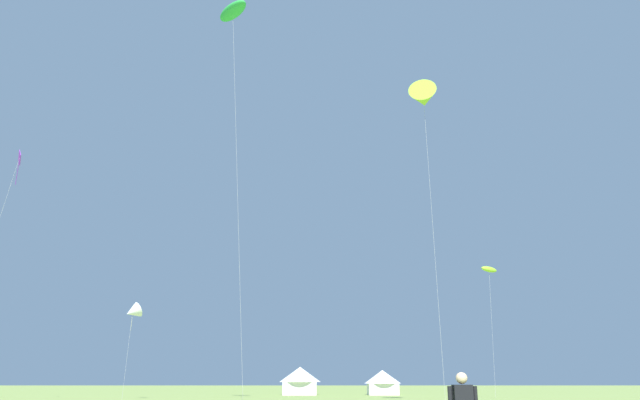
{
  "coord_description": "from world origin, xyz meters",
  "views": [
    {
      "loc": [
        0.09,
        -5.39,
        1.58
      ],
      "look_at": [
        0.0,
        32.0,
        12.93
      ],
      "focal_mm": 33.42,
      "sensor_mm": 36.0,
      "label": 1
    }
  ],
  "objects_px": {
    "kite_lime_parafoil": "(491,269)",
    "kite_white_delta": "(134,312)",
    "kite_lime_delta": "(425,98)",
    "festival_tent_left": "(302,379)",
    "kite_purple_diamond": "(18,169)",
    "kite_green_parafoil": "(234,12)",
    "festival_tent_center": "(384,381)"
  },
  "relations": [
    {
      "from": "kite_lime_parafoil",
      "to": "kite_white_delta",
      "type": "distance_m",
      "value": 35.65
    },
    {
      "from": "kite_lime_delta",
      "to": "festival_tent_left",
      "type": "xyz_separation_m",
      "value": [
        -10.42,
        28.0,
        -21.18
      ]
    },
    {
      "from": "kite_lime_parafoil",
      "to": "kite_purple_diamond",
      "type": "xyz_separation_m",
      "value": [
        -43.52,
        -13.85,
        6.12
      ]
    },
    {
      "from": "kite_green_parafoil",
      "to": "kite_purple_diamond",
      "type": "distance_m",
      "value": 22.81
    },
    {
      "from": "kite_lime_parafoil",
      "to": "kite_purple_diamond",
      "type": "relative_size",
      "value": 0.64
    },
    {
      "from": "kite_lime_delta",
      "to": "kite_white_delta",
      "type": "bearing_deg",
      "value": 155.44
    },
    {
      "from": "kite_lime_parafoil",
      "to": "kite_white_delta",
      "type": "xyz_separation_m",
      "value": [
        -34.43,
        -7.66,
        -5.2
      ]
    },
    {
      "from": "kite_lime_delta",
      "to": "kite_purple_diamond",
      "type": "bearing_deg",
      "value": 171.31
    },
    {
      "from": "kite_lime_parafoil",
      "to": "kite_lime_delta",
      "type": "bearing_deg",
      "value": -116.5
    },
    {
      "from": "kite_lime_delta",
      "to": "kite_lime_parafoil",
      "type": "bearing_deg",
      "value": 63.5
    },
    {
      "from": "kite_lime_parafoil",
      "to": "festival_tent_left",
      "type": "distance_m",
      "value": 24.43
    },
    {
      "from": "kite_white_delta",
      "to": "festival_tent_left",
      "type": "bearing_deg",
      "value": 48.86
    },
    {
      "from": "kite_green_parafoil",
      "to": "festival_tent_left",
      "type": "distance_m",
      "value": 40.45
    },
    {
      "from": "kite_green_parafoil",
      "to": "festival_tent_center",
      "type": "distance_m",
      "value": 42.8
    },
    {
      "from": "kite_white_delta",
      "to": "festival_tent_center",
      "type": "distance_m",
      "value": 29.69
    },
    {
      "from": "kite_lime_parafoil",
      "to": "festival_tent_left",
      "type": "xyz_separation_m",
      "value": [
        -19.91,
        8.96,
        -10.96
      ]
    },
    {
      "from": "kite_lime_parafoil",
      "to": "kite_white_delta",
      "type": "bearing_deg",
      "value": -167.46
    },
    {
      "from": "kite_lime_delta",
      "to": "festival_tent_left",
      "type": "bearing_deg",
      "value": 110.4
    },
    {
      "from": "festival_tent_center",
      "to": "kite_lime_delta",
      "type": "bearing_deg",
      "value": -87.85
    },
    {
      "from": "kite_lime_delta",
      "to": "kite_green_parafoil",
      "type": "bearing_deg",
      "value": 175.61
    },
    {
      "from": "kite_green_parafoil",
      "to": "kite_white_delta",
      "type": "relative_size",
      "value": 3.87
    },
    {
      "from": "kite_white_delta",
      "to": "festival_tent_center",
      "type": "height_order",
      "value": "kite_white_delta"
    },
    {
      "from": "kite_lime_delta",
      "to": "festival_tent_left",
      "type": "distance_m",
      "value": 36.62
    },
    {
      "from": "kite_lime_delta",
      "to": "festival_tent_center",
      "type": "relative_size",
      "value": 5.8
    },
    {
      "from": "kite_lime_delta",
      "to": "kite_green_parafoil",
      "type": "relative_size",
      "value": 0.75
    },
    {
      "from": "kite_green_parafoil",
      "to": "kite_purple_diamond",
      "type": "xyz_separation_m",
      "value": [
        -18.47,
        4.01,
        -12.77
      ]
    },
    {
      "from": "kite_white_delta",
      "to": "kite_purple_diamond",
      "type": "relative_size",
      "value": 0.4
    },
    {
      "from": "kite_green_parafoil",
      "to": "kite_lime_parafoil",
      "type": "relative_size",
      "value": 2.45
    },
    {
      "from": "kite_white_delta",
      "to": "festival_tent_left",
      "type": "height_order",
      "value": "kite_white_delta"
    },
    {
      "from": "festival_tent_center",
      "to": "kite_purple_diamond",
      "type": "bearing_deg",
      "value": -145.32
    },
    {
      "from": "kite_green_parafoil",
      "to": "festival_tent_center",
      "type": "xyz_separation_m",
      "value": [
        14.5,
        26.81,
        -30.04
      ]
    },
    {
      "from": "kite_lime_parafoil",
      "to": "festival_tent_left",
      "type": "height_order",
      "value": "kite_lime_parafoil"
    }
  ]
}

